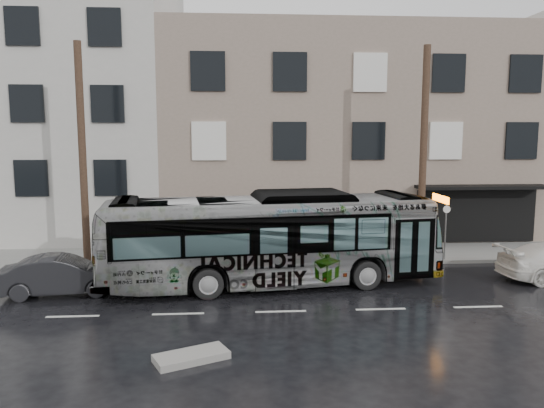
{
  "coord_description": "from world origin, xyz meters",
  "views": [
    {
      "loc": [
        -1.4,
        -18.5,
        5.58
      ],
      "look_at": [
        0.07,
        2.5,
        2.75
      ],
      "focal_mm": 35.0,
      "sensor_mm": 36.0,
      "label": 1
    }
  ],
  "objects_px": {
    "sign_post": "(445,232)",
    "dark_sedan": "(62,275)",
    "utility_pole_front": "(423,155)",
    "utility_pole_rear": "(83,156)",
    "bus": "(270,239)"
  },
  "relations": [
    {
      "from": "utility_pole_front",
      "to": "dark_sedan",
      "type": "distance_m",
      "value": 14.87
    },
    {
      "from": "sign_post",
      "to": "bus",
      "type": "distance_m",
      "value": 8.23
    },
    {
      "from": "utility_pole_rear",
      "to": "dark_sedan",
      "type": "height_order",
      "value": "utility_pole_rear"
    },
    {
      "from": "bus",
      "to": "sign_post",
      "type": "bearing_deg",
      "value": -77.19
    },
    {
      "from": "dark_sedan",
      "to": "utility_pole_rear",
      "type": "bearing_deg",
      "value": -5.86
    },
    {
      "from": "dark_sedan",
      "to": "sign_post",
      "type": "bearing_deg",
      "value": -84.44
    },
    {
      "from": "utility_pole_front",
      "to": "bus",
      "type": "distance_m",
      "value": 7.78
    },
    {
      "from": "utility_pole_front",
      "to": "utility_pole_rear",
      "type": "relative_size",
      "value": 1.0
    },
    {
      "from": "bus",
      "to": "dark_sedan",
      "type": "distance_m",
      "value": 7.37
    },
    {
      "from": "sign_post",
      "to": "dark_sedan",
      "type": "distance_m",
      "value": 15.41
    },
    {
      "from": "utility_pole_rear",
      "to": "sign_post",
      "type": "height_order",
      "value": "utility_pole_rear"
    },
    {
      "from": "dark_sedan",
      "to": "utility_pole_front",
      "type": "bearing_deg",
      "value": -83.45
    },
    {
      "from": "sign_post",
      "to": "bus",
      "type": "height_order",
      "value": "bus"
    },
    {
      "from": "bus",
      "to": "dark_sedan",
      "type": "relative_size",
      "value": 2.98
    },
    {
      "from": "sign_post",
      "to": "bus",
      "type": "xyz_separation_m",
      "value": [
        -7.73,
        -2.81,
        0.37
      ]
    }
  ]
}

